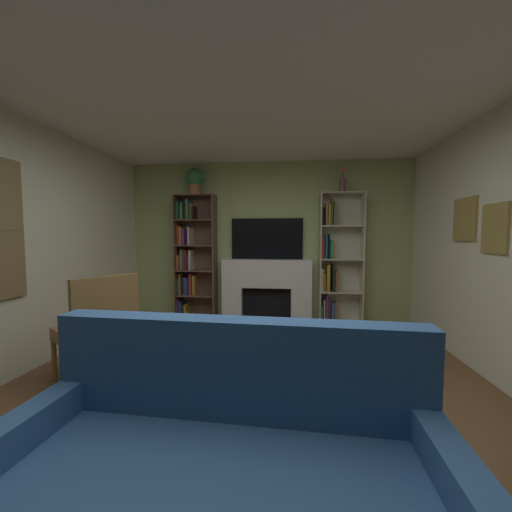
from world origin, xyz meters
TOP-DOWN VIEW (x-y plane):
  - ground_plane at (0.00, 0.00)m, footprint 6.60×6.60m
  - wall_back_accent at (0.00, 2.78)m, footprint 4.73×0.06m
  - ceiling at (0.00, 0.00)m, footprint 4.73×5.62m
  - fireplace at (0.00, 2.63)m, footprint 1.56×0.52m
  - tv at (0.00, 2.72)m, footprint 1.17×0.06m
  - bookshelf_left at (-1.26, 2.64)m, footprint 0.67×0.30m
  - bookshelf_right at (1.10, 2.65)m, footprint 0.67×0.28m
  - potted_plant at (-1.18, 2.60)m, footprint 0.30×0.30m
  - vase_with_flowers at (1.18, 2.60)m, footprint 0.10×0.10m
  - couch at (0.08, -0.94)m, footprint 2.07×0.91m
  - armchair at (-1.43, 0.39)m, footprint 0.80×0.81m
  - coffee_table at (0.08, -0.20)m, footprint 0.90×0.42m

SIDE VIEW (x-z plane):
  - ground_plane at x=0.00m, z-range 0.00..0.00m
  - couch at x=0.08m, z-range -0.18..0.78m
  - coffee_table at x=0.08m, z-range 0.15..0.59m
  - fireplace at x=0.00m, z-range 0.03..1.05m
  - armchair at x=-1.43m, z-range 0.03..1.07m
  - bookshelf_right at x=1.10m, z-range -0.07..2.01m
  - bookshelf_left at x=-1.26m, z-range 0.00..2.08m
  - wall_back_accent at x=0.00m, z-range 0.00..2.62m
  - tv at x=0.00m, z-range 1.02..1.69m
  - vase_with_flowers at x=1.18m, z-range 2.02..2.43m
  - potted_plant at x=-1.18m, z-range 2.11..2.54m
  - ceiling at x=0.00m, z-range 2.62..2.68m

